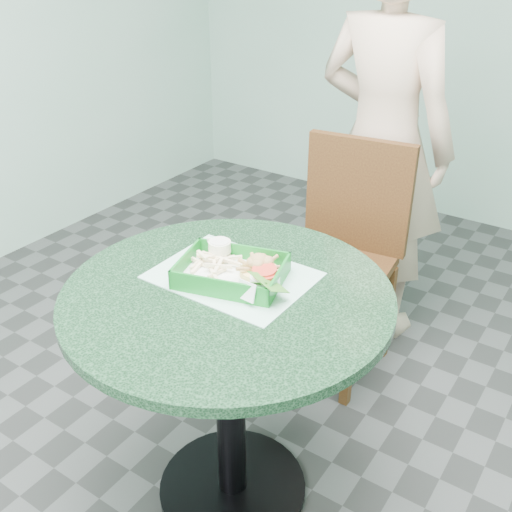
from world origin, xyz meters
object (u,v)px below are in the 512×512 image
Objects in this scene: dining_chair at (343,243)px; cafe_table at (229,347)px; sauce_ramekin at (230,251)px; food_basket at (232,281)px; crab_sandwich at (258,275)px; diner_person at (385,119)px.

cafe_table is at bearing -92.55° from dining_chair.
sauce_ramekin is at bearing -99.05° from dining_chair.
cafe_table is at bearing -66.56° from food_basket.
food_basket is 0.12m from sauce_ramekin.
crab_sandwich is at bearing -23.65° from sauce_ramekin.
cafe_table is at bearing 100.69° from diner_person.
dining_chair is 14.21× the size of sauce_ramekin.
cafe_table is 0.47× the size of diner_person.
dining_chair is at bearing 92.75° from food_basket.
cafe_table is 0.27m from sauce_ramekin.
sauce_ramekin is (-0.02, -1.03, -0.15)m from diner_person.
diner_person is at bearing 88.89° from sauce_ramekin.
food_basket reaches higher than cafe_table.
diner_person is at bearing 92.49° from food_basket.
sauce_ramekin is at bearing 128.35° from food_basket.
dining_chair reaches higher than sauce_ramekin.
sauce_ramekin is (-0.07, 0.09, 0.03)m from food_basket.
dining_chair reaches higher than food_basket.
diner_person reaches higher than sauce_ramekin.
dining_chair is 8.76× the size of crab_sandwich.
dining_chair is 0.82m from crab_sandwich.
dining_chair is at bearing 94.02° from cafe_table.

